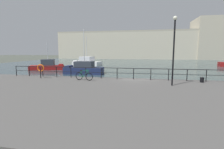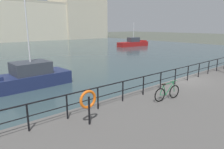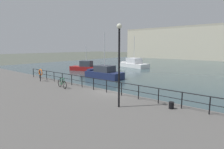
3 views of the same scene
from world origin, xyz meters
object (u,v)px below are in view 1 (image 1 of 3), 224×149
moored_green_narrowboat (47,66)px  moored_red_daysailer (87,62)px  quay_lamp_post (174,43)px  moored_harbor_tender (84,69)px  parked_bicycle (84,76)px  life_ring_stand (41,68)px  mooring_bollard (202,80)px  harbor_building (161,44)px

moored_green_narrowboat → moored_red_daysailer: bearing=51.4°
moored_green_narrowboat → quay_lamp_post: size_ratio=1.21×
moored_harbor_tender → parked_bicycle: (3.64, -9.85, 0.40)m
moored_red_daysailer → life_ring_stand: 25.17m
parked_bicycle → life_ring_stand: (-4.66, 0.41, 0.59)m
moored_green_narrowboat → parked_bicycle: (12.31, -13.98, 0.46)m
mooring_bollard → quay_lamp_post: (-2.73, -1.86, 3.09)m
moored_harbor_tender → harbor_building: bearing=-108.0°
life_ring_stand → quay_lamp_post: quay_lamp_post is taller
moored_green_narrowboat → quay_lamp_post: (19.91, -14.93, 3.38)m
life_ring_stand → quay_lamp_post: (12.26, -1.37, 2.33)m
harbor_building → parked_bicycle: size_ratio=43.31×
moored_red_daysailer → moored_green_narrowboat: bearing=85.1°
harbor_building → quay_lamp_post: (-4.84, -65.61, -2.33)m
mooring_bollard → quay_lamp_post: bearing=-145.8°
parked_bicycle → life_ring_stand: 4.72m
moored_green_narrowboat → moored_harbor_tender: (8.66, -4.12, 0.06)m
mooring_bollard → quay_lamp_post: 4.52m
moored_red_daysailer → quay_lamp_post: size_ratio=1.44×
moored_green_narrowboat → moored_harbor_tender: 9.60m
harbor_building → moored_green_narrowboat: harbor_building is taller
harbor_building → mooring_bollard: bearing=-91.9°
quay_lamp_post → harbor_building: bearing=85.8°
moored_harbor_tender → moored_red_daysailer: (-4.90, 15.41, 0.04)m
harbor_building → quay_lamp_post: 65.83m
moored_red_daysailer → quay_lamp_post: 30.97m
parked_bicycle → mooring_bollard: 10.37m
moored_red_daysailer → harbor_building: bearing=-104.5°
harbor_building → mooring_bollard: harbor_building is taller
moored_red_daysailer → mooring_bollard: bearing=141.3°
moored_harbor_tender → parked_bicycle: 10.51m
moored_green_narrowboat → life_ring_stand: (7.65, -13.57, 1.04)m
moored_green_narrowboat → life_ring_stand: moored_green_narrowboat is taller
moored_red_daysailer → moored_harbor_tender: bearing=121.2°
parked_bicycle → quay_lamp_post: bearing=1.8°
moored_harbor_tender → life_ring_stand: (-1.02, -9.44, 0.99)m
mooring_bollard → parked_bicycle: bearing=-175.0°
moored_green_narrowboat → parked_bicycle: 18.63m
harbor_building → life_ring_stand: size_ratio=54.50×
parked_bicycle → mooring_bollard: parked_bicycle is taller
parked_bicycle → life_ring_stand: life_ring_stand is taller
moored_harbor_tender → life_ring_stand: size_ratio=4.79×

